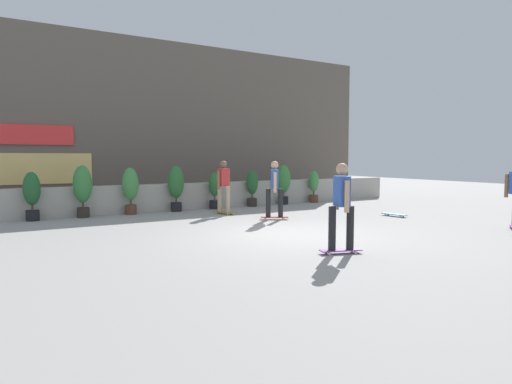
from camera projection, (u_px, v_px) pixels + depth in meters
ground_plane at (289, 235)px, 10.11m from camera, size 48.00×48.00×0.00m
planter_wall at (191, 196)px, 15.24m from camera, size 18.00×0.40×0.90m
building_backdrop at (155, 123)px, 18.45m from camera, size 20.00×2.08×6.50m
potted_plant_0 at (32, 193)px, 12.31m from camera, size 0.46×0.46×1.39m
potted_plant_1 at (83, 187)px, 12.98m from camera, size 0.54×0.54×1.56m
potted_plant_2 at (130, 187)px, 13.70m from camera, size 0.50×0.50×1.48m
potted_plant_3 at (176, 185)px, 14.46m from camera, size 0.53×0.53×1.53m
potted_plant_4 at (215, 189)px, 15.18m from camera, size 0.40×0.40×1.27m
potted_plant_5 at (252, 186)px, 15.94m from camera, size 0.43×0.43×1.32m
potted_plant_6 at (284, 181)px, 16.63m from camera, size 0.52×0.52×1.52m
potted_plant_7 at (314, 185)px, 17.38m from camera, size 0.40×0.40×1.27m
skater_by_wall_right at (274, 187)px, 12.53m from camera, size 0.80×0.56×1.70m
skater_mid_plaza at (342, 204)px, 8.08m from camera, size 0.82×0.54×1.70m
skater_by_wall_left at (224, 185)px, 13.76m from camera, size 0.53×0.82×1.70m
skateboard_near_camera at (394, 214)px, 13.30m from camera, size 0.31×0.82×0.08m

